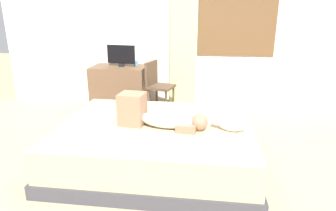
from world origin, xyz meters
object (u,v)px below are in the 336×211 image
Objects in this scene: person_lying at (158,116)px; cat at (229,125)px; bed at (157,144)px; cup at (136,63)px; chair_by_desk at (157,83)px; desk at (120,88)px; tv_monitor at (121,55)px.

person_lying is 2.77× the size of cat.
bed is 2.10m from cup.
chair_by_desk reaches higher than bed.
bed is 2.23× the size of person_lying.
cup is at bearing 109.49° from person_lying.
cat is at bearing -48.10° from desk.
person_lying is (0.03, -0.06, 0.35)m from bed.
cat is 0.38× the size of desk.
cat is 2.53m from tv_monitor.
desk is 0.50m from cup.
cat is 0.71× the size of tv_monitor.
tv_monitor is (-0.91, 1.86, 0.34)m from person_lying.
tv_monitor reaches higher than person_lying.
person_lying is 2.10m from tv_monitor.
chair_by_desk is at bearing -13.28° from desk.
tv_monitor is at bearing -0.00° from desk.
tv_monitor is at bearing -153.51° from cup.
tv_monitor is at bearing 165.69° from chair_by_desk.
cat is 2.47m from cup.
bed is 4.39× the size of tv_monitor.
bed is at bearing -62.55° from desk.
person_lying reaches higher than desk.
cup reaches higher than person_lying.
person_lying is at bearing 177.89° from cat.
cup is at bearing 125.56° from cat.
bed is 2.34× the size of desk.
chair_by_desk is (0.67, -0.16, 0.14)m from desk.
tv_monitor is at bearing 116.17° from person_lying.
chair_by_desk is at bearing 99.24° from bed.
desk reaches higher than cat.
tv_monitor is (-1.64, 1.89, 0.39)m from cat.
chair_by_desk is at bearing -33.54° from cup.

